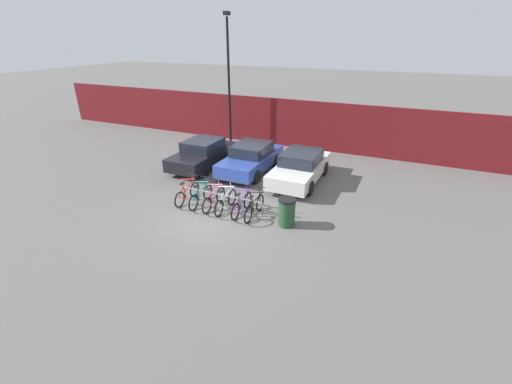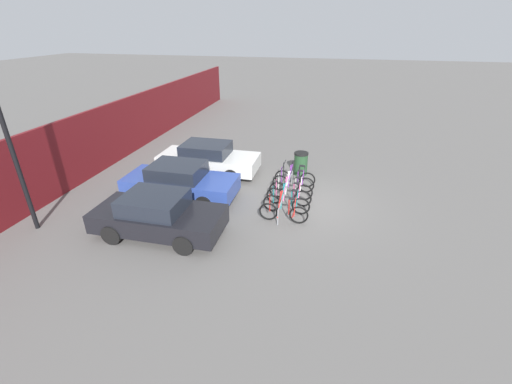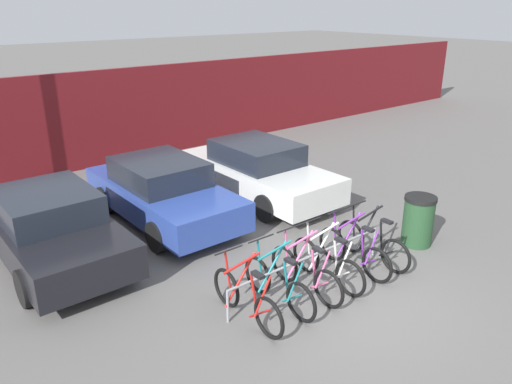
{
  "view_description": "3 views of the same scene",
  "coord_description": "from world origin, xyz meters",
  "views": [
    {
      "loc": [
        6.13,
        -9.74,
        6.25
      ],
      "look_at": [
        1.31,
        0.9,
        0.83
      ],
      "focal_mm": 24.0,
      "sensor_mm": 36.0,
      "label": 1
    },
    {
      "loc": [
        -11.68,
        -0.89,
        6.18
      ],
      "look_at": [
        -1.42,
        1.53,
        0.96
      ],
      "focal_mm": 24.0,
      "sensor_mm": 36.0,
      "label": 2
    },
    {
      "loc": [
        -5.54,
        -4.63,
        4.61
      ],
      "look_at": [
        0.07,
        2.33,
        1.2
      ],
      "focal_mm": 35.0,
      "sensor_mm": 36.0,
      "label": 3
    }
  ],
  "objects": [
    {
      "name": "bicycle_teal",
      "position": [
        -0.93,
        0.53,
        0.38
      ],
      "size": [
        0.68,
        1.71,
        1.05
      ],
      "rotation": [
        0.0,
        0.0,
        -0.02
      ],
      "color": "black",
      "rests_on": "ground"
    },
    {
      "name": "bicycle_black",
      "position": [
        1.42,
        0.53,
        0.38
      ],
      "size": [
        0.68,
        1.71,
        1.05
      ],
      "rotation": [
        0.0,
        0.0,
        -0.05
      ],
      "color": "black",
      "rests_on": "ground"
    },
    {
      "name": "car_white",
      "position": [
        1.91,
        4.52,
        0.69
      ],
      "size": [
        1.91,
        4.43,
        1.4
      ],
      "color": "silver",
      "rests_on": "ground"
    },
    {
      "name": "bicycle_pink",
      "position": [
        -0.32,
        0.53,
        0.38
      ],
      "size": [
        0.68,
        1.71,
        1.05
      ],
      "rotation": [
        0.0,
        0.0,
        -0.03
      ],
      "color": "black",
      "rests_on": "ground"
    },
    {
      "name": "bicycle_red",
      "position": [
        -1.57,
        0.53,
        0.38
      ],
      "size": [
        0.68,
        1.71,
        1.05
      ],
      "rotation": [
        0.0,
        0.0,
        -0.02
      ],
      "color": "black",
      "rests_on": "ground"
    },
    {
      "name": "hoarding_wall",
      "position": [
        0.0,
        9.5,
        1.4
      ],
      "size": [
        36.0,
        0.16,
        2.8
      ],
      "primitive_type": "cube",
      "color": "maroon",
      "rests_on": "ground"
    },
    {
      "name": "car_black",
      "position": [
        -3.23,
        4.31,
        0.69
      ],
      "size": [
        1.91,
        4.12,
        1.4
      ],
      "color": "black",
      "rests_on": "ground"
    },
    {
      "name": "car_blue",
      "position": [
        -0.68,
        4.71,
        0.69
      ],
      "size": [
        1.91,
        4.29,
        1.4
      ],
      "color": "#2D479E",
      "rests_on": "ground"
    },
    {
      "name": "bike_rack",
      "position": [
        -0.08,
        0.68,
        0.48
      ],
      "size": [
        3.53,
        0.04,
        0.57
      ],
      "color": "gray",
      "rests_on": "ground"
    },
    {
      "name": "trash_bin",
      "position": [
        2.72,
        0.44,
        0.52
      ],
      "size": [
        0.63,
        0.63,
        1.03
      ],
      "color": "#234728",
      "rests_on": "ground"
    },
    {
      "name": "ground_plane",
      "position": [
        0.0,
        0.0,
        0.0
      ],
      "size": [
        120.0,
        120.0,
        0.0
      ],
      "primitive_type": "plane",
      "color": "#605E5B"
    },
    {
      "name": "bicycle_purple",
      "position": [
        0.89,
        0.53,
        0.38
      ],
      "size": [
        0.68,
        1.71,
        1.05
      ],
      "rotation": [
        0.0,
        0.0,
        -0.07
      ],
      "color": "black",
      "rests_on": "ground"
    },
    {
      "name": "bicycle_white",
      "position": [
        0.2,
        0.53,
        0.38
      ],
      "size": [
        0.68,
        1.71,
        1.05
      ],
      "rotation": [
        0.0,
        0.0,
        -0.05
      ],
      "color": "black",
      "rests_on": "ground"
    }
  ]
}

